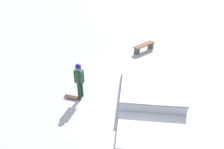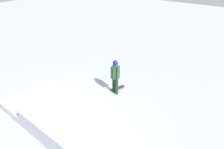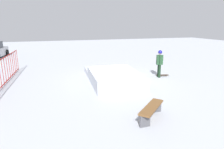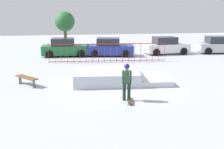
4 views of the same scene
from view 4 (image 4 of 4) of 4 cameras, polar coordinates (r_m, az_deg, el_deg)
ground_plane at (r=14.68m, az=2.42°, el=-2.18°), size 60.00×60.00×0.00m
skate_ramp at (r=15.02m, az=0.50°, el=-0.54°), size 5.55×2.93×0.74m
skater at (r=11.88m, az=3.22°, el=-1.04°), size 0.43×0.42×1.73m
skateboard at (r=11.86m, az=4.05°, el=-5.79°), size 0.41×0.82×0.09m
perimeter_fence at (r=20.79m, az=-0.98°, el=4.80°), size 9.21×0.61×1.50m
park_bench at (r=15.16m, az=-18.03°, el=-0.94°), size 1.38×1.45×0.48m
parked_car_green at (r=23.92m, az=-10.18°, el=5.69°), size 4.13×1.98×1.60m
parked_car_blue at (r=23.67m, az=-0.46°, el=5.82°), size 4.32×2.45×1.60m
parked_car_white at (r=25.27m, az=11.65°, el=6.06°), size 4.23×2.19×1.60m
parked_car_silver at (r=27.19m, az=22.16°, el=5.86°), size 4.27×2.29×1.60m
distant_tree at (r=26.59m, az=-10.22°, el=11.16°), size 1.94×1.94×3.89m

